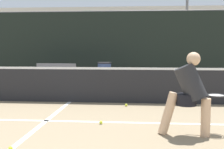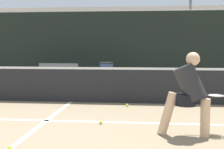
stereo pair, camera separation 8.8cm
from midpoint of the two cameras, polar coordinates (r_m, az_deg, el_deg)
The scene contains 14 objects.
court_service_line at distance 6.53m, azimuth -11.51°, elevation -8.24°, with size 8.25×0.10×0.01m, color white.
court_center_mark at distance 6.42m, azimuth -11.82°, elevation -8.48°, with size 0.10×4.49×0.01m, color white.
net at distance 8.47m, azimuth -7.26°, elevation -1.59°, with size 11.09×0.09×1.07m.
fence_back at distance 12.63m, azimuth -2.86°, elevation 4.95°, with size 24.00×0.06×2.91m.
player_practicing at distance 5.39m, azimuth 14.34°, elevation -3.04°, with size 1.20×0.58×1.42m.
tennis_ball_scattered_3 at distance 4.89m, azimuth -17.77°, elevation -12.66°, with size 0.07×0.07×0.07m, color #D1E033.
tennis_ball_scattered_4 at distance 6.27m, azimuth 17.40°, elevation -8.66°, with size 0.07×0.07×0.07m, color #D1E033.
tennis_ball_scattered_6 at distance 6.12m, azimuth -1.64°, elevation -8.75°, with size 0.07×0.07×0.07m, color #D1E033.
tennis_ball_scattered_7 at distance 7.87m, azimuth 3.10°, elevation -5.60°, with size 0.07×0.07×0.07m, color #D1E033.
courtside_bench at distance 11.72m, azimuth -9.72°, elevation 0.05°, with size 1.54×0.47×0.86m.
trash_bin at distance 11.55m, azimuth -0.80°, elevation 0.01°, with size 0.52×0.52×0.91m.
parked_car at distance 16.64m, azimuth 0.15°, elevation 1.96°, with size 1.72×3.91×1.31m.
tree_west at distance 18.71m, azimuth -3.66°, elevation 9.97°, with size 3.02×3.02×3.54m.
building_far at distance 27.27m, azimuth 1.88°, elevation 7.07°, with size 36.00×2.40×4.74m, color beige.
Camera 2 is at (1.97, -0.56, 1.52)m, focal length 50.00 mm.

